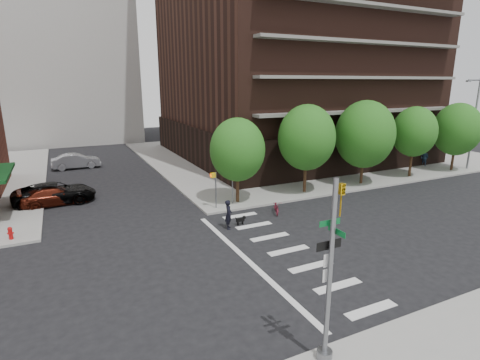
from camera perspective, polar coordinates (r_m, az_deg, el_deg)
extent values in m
plane|color=black|center=(19.24, -0.30, -12.36)|extent=(120.00, 120.00, 0.00)
cube|color=gray|center=(48.68, 9.69, 4.20)|extent=(39.00, 33.00, 0.15)
cube|color=silver|center=(16.53, 19.36, -18.15)|extent=(2.40, 0.50, 0.01)
cube|color=silver|center=(17.75, 14.68, -15.33)|extent=(2.40, 0.50, 0.01)
cube|color=silver|center=(19.11, 10.74, -12.81)|extent=(2.40, 0.50, 0.01)
cube|color=silver|center=(20.57, 7.40, -10.60)|extent=(2.40, 0.50, 0.01)
cube|color=silver|center=(22.11, 4.55, -8.65)|extent=(2.40, 0.50, 0.01)
cube|color=silver|center=(23.73, 2.11, -6.95)|extent=(2.40, 0.50, 0.01)
cube|color=silver|center=(25.39, 0.00, -5.45)|extent=(2.40, 0.50, 0.01)
cube|color=silver|center=(19.43, 1.06, -12.05)|extent=(0.30, 13.00, 0.01)
cube|color=black|center=(47.38, 6.96, 6.56)|extent=(25.50, 25.50, 4.00)
cube|color=maroon|center=(49.18, 26.39, 6.39)|extent=(1.40, 5.00, 0.20)
cylinder|color=#301E11|center=(27.55, -0.38, -1.00)|extent=(0.24, 0.24, 2.30)
sphere|color=#235B19|center=(26.94, -0.39, 4.64)|extent=(4.00, 4.00, 4.00)
cylinder|color=#301E11|center=(30.48, 9.86, 0.61)|extent=(0.24, 0.24, 2.60)
sphere|color=#235B19|center=(29.89, 10.12, 6.38)|extent=(4.50, 4.50, 4.50)
cylinder|color=#301E11|center=(34.29, 18.06, 1.40)|extent=(0.24, 0.24, 2.30)
sphere|color=#235B19|center=(33.74, 18.49, 6.61)|extent=(5.00, 5.00, 5.00)
cylinder|color=#301E11|center=(38.59, 24.57, 2.44)|extent=(0.24, 0.24, 2.60)
sphere|color=#235B19|center=(38.15, 25.03, 6.69)|extent=(4.00, 4.00, 4.00)
cylinder|color=#301E11|center=(43.36, 29.68, 2.85)|extent=(0.24, 0.24, 2.30)
sphere|color=#235B19|center=(42.95, 30.17, 6.70)|extent=(4.50, 4.50, 4.50)
cylinder|color=slate|center=(11.91, 13.52, -13.77)|extent=(0.16, 0.16, 6.00)
cylinder|color=slate|center=(13.48, 12.73, -24.50)|extent=(0.50, 0.50, 0.30)
imported|color=gold|center=(11.18, 15.22, -2.98)|extent=(0.16, 0.20, 1.00)
cube|color=#0A5926|center=(11.35, 13.53, -6.33)|extent=(0.75, 0.02, 0.18)
cube|color=#0A5926|center=(11.43, 14.52, -7.60)|extent=(0.02, 0.75, 0.18)
cube|color=black|center=(11.60, 13.41, -9.61)|extent=(0.90, 0.02, 0.28)
cube|color=silver|center=(11.81, 13.27, -11.82)|extent=(0.32, 0.02, 0.42)
cube|color=silver|center=(12.04, 13.12, -13.96)|extent=(0.32, 0.02, 0.42)
cylinder|color=slate|center=(26.13, -3.69, -1.57)|extent=(0.10, 0.10, 2.60)
cube|color=gold|center=(25.77, -4.14, 0.73)|extent=(0.32, 0.25, 0.32)
cylinder|color=slate|center=(27.19, -1.15, -1.33)|extent=(0.08, 0.08, 2.20)
cube|color=gold|center=(26.82, -1.03, 0.44)|extent=(0.64, 0.02, 0.64)
cylinder|color=#A50C0C|center=(24.91, -31.57, -7.04)|extent=(0.22, 0.22, 0.60)
sphere|color=#A50C0C|center=(24.81, -31.66, -6.37)|extent=(0.24, 0.24, 0.24)
cylinder|color=slate|center=(44.41, 32.03, 7.17)|extent=(0.18, 0.18, 9.00)
cylinder|color=slate|center=(43.47, 32.15, 12.77)|extent=(1.80, 0.14, 0.14)
cube|color=slate|center=(42.71, 31.47, 12.73)|extent=(0.50, 0.22, 0.15)
imported|color=black|center=(30.92, -26.38, -1.80)|extent=(2.71, 5.71, 1.58)
imported|color=#46150B|center=(30.58, -26.35, -2.15)|extent=(2.43, 4.97, 1.39)
imported|color=#9D9EA5|center=(42.63, -23.69, 2.66)|extent=(1.78, 4.80, 1.57)
imported|color=maroon|center=(25.83, 5.59, -4.11)|extent=(1.27, 1.83, 0.91)
imported|color=black|center=(22.97, -1.75, -5.27)|extent=(0.78, 0.66, 1.82)
cube|color=black|center=(23.71, 0.04, -6.10)|extent=(0.53, 0.20, 0.21)
cube|color=black|center=(23.80, 0.65, -5.69)|extent=(0.16, 0.13, 0.15)
cylinder|color=black|center=(23.90, 0.33, -6.49)|extent=(0.05, 0.05, 0.23)
cylinder|color=black|center=(23.69, -0.25, -6.69)|extent=(0.05, 0.05, 0.23)
imported|color=navy|center=(44.08, 26.28, 3.09)|extent=(0.88, 0.69, 1.80)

